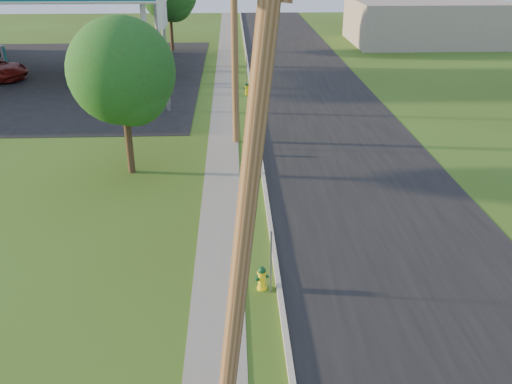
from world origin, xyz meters
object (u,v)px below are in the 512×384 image
tree_verge (124,76)px  fuel_pump_sw (0,61)px  fuel_pump_se (119,60)px  utility_pole_mid (235,40)px  hydrant_far (247,89)px  car_silver (106,64)px  hydrant_near (262,278)px  hydrant_mid (249,148)px  utility_pole_far (233,3)px  price_pylon (162,15)px  fuel_pump_ne (108,72)px  utility_pole_near (243,237)px

tree_verge → fuel_pump_sw: bearing=122.9°
fuel_pump_se → tree_verge: bearing=-77.9°
utility_pole_mid → hydrant_far: bearing=85.0°
tree_verge → car_silver: bearing=104.8°
fuel_pump_se → hydrant_near: 31.13m
hydrant_mid → car_silver: bearing=119.7°
hydrant_mid → fuel_pump_sw: bearing=134.3°
utility_pole_far → hydrant_near: utility_pole_far is taller
utility_pole_far → fuel_pump_sw: bearing=-176.8°
fuel_pump_sw → car_silver: size_ratio=0.82×
hydrant_near → price_pylon: bearing=104.0°
fuel_pump_ne → hydrant_mid: 17.70m
utility_pole_near → fuel_pump_se: bearing=104.3°
fuel_pump_sw → price_pylon: size_ratio=0.47×
fuel_pump_sw → fuel_pump_se: size_ratio=1.00×
price_pylon → car_silver: bearing=118.7°
utility_pole_far → hydrant_mid: (0.59, -19.94, -4.44)m
hydrant_near → car_silver: (-10.33, 28.75, 0.29)m
fuel_pump_ne → car_silver: size_ratio=0.82×
fuel_pump_ne → price_pylon: bearing=-56.3°
price_pylon → hydrant_mid: price_pylon is taller
utility_pole_mid → tree_verge: utility_pole_mid is taller
tree_verge → fuel_pump_ne: bearing=104.8°
price_pylon → hydrant_mid: 10.06m
tree_verge → hydrant_near: size_ratio=8.58×
fuel_pump_se → hydrant_far: fuel_pump_se is taller
utility_pole_far → fuel_pump_ne: utility_pole_far is taller
fuel_pump_sw → hydrant_mid: (18.49, -18.94, -0.36)m
car_silver → utility_pole_near: bearing=-155.0°
utility_pole_mid → fuel_pump_ne: 16.31m
utility_pole_near → hydrant_near: size_ratio=12.41×
fuel_pump_ne → fuel_pump_se: 4.00m
utility_pole_mid → utility_pole_far: 18.00m
utility_pole_mid → price_pylon: size_ratio=1.43×
fuel_pump_se → utility_pole_mid: bearing=-62.4°
fuel_pump_ne → utility_pole_mid: bearing=-55.6°
fuel_pump_sw → hydrant_near: (18.51, -29.63, -0.35)m
utility_pole_far → price_pylon: 13.11m
fuel_pump_se → hydrant_near: fuel_pump_se is taller
fuel_pump_sw → hydrant_mid: fuel_pump_sw is taller
utility_pole_mid → hydrant_near: 13.45m
utility_pole_far → fuel_pump_ne: (-8.90, -5.00, -4.08)m
fuel_pump_ne → car_silver: fuel_pump_ne is taller
tree_verge → hydrant_mid: (5.05, 1.84, -3.86)m
utility_pole_mid → tree_verge: (-4.46, -3.78, -0.73)m
utility_pole_far → tree_verge: 22.24m
utility_pole_near → utility_pole_mid: size_ratio=0.97×
fuel_pump_ne → price_pylon: price_pylon is taller
fuel_pump_sw → fuel_pump_ne: bearing=-24.0°
utility_pole_near → hydrant_near: (0.61, 5.36, -4.43)m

